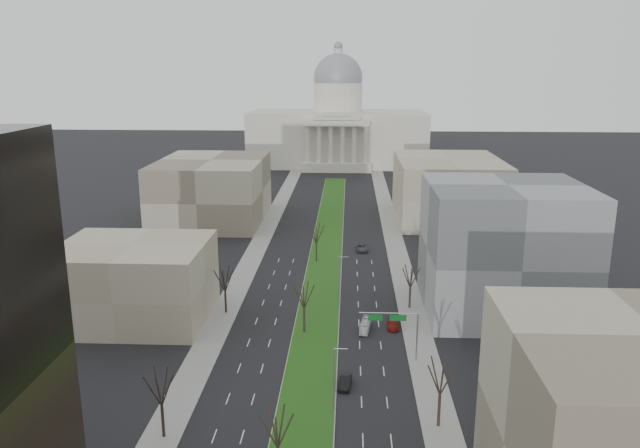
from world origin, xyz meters
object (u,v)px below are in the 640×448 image
(car_black, at_px, (345,381))
(car_red, at_px, (393,323))
(box_van, at_px, (366,325))
(car_grey_far, at_px, (362,248))

(car_black, bearing_deg, car_red, 73.72)
(car_red, height_order, box_van, box_van)
(car_red, bearing_deg, car_grey_far, 98.90)
(car_black, relative_size, car_grey_far, 0.81)
(car_black, xyz_separation_m, car_red, (8.30, 21.18, -0.05))
(car_red, relative_size, car_grey_far, 0.87)
(car_grey_far, bearing_deg, box_van, -93.24)
(car_red, height_order, car_grey_far, car_grey_far)
(car_black, height_order, car_red, car_black)
(box_van, bearing_deg, car_red, 22.89)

